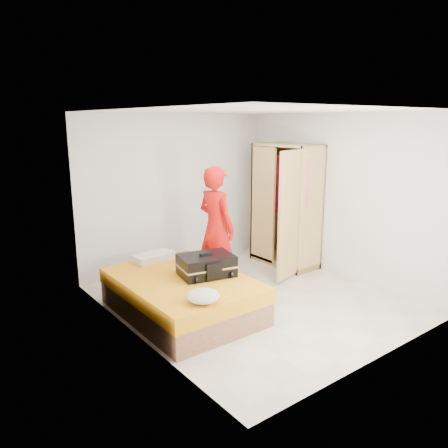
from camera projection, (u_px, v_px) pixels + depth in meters
room at (255, 210)px, 5.91m from camera, size 4.00×4.02×2.60m
bed at (182, 295)px, 5.70m from camera, size 1.42×2.02×0.50m
wardrobe at (286, 209)px, 7.49m from camera, size 1.15×1.34×2.10m
person at (216, 228)px, 6.51m from camera, size 0.52×0.72×1.84m
suitcase at (206, 265)px, 5.70m from camera, size 0.80×0.65×0.30m
round_cushion at (203, 296)px, 4.86m from camera, size 0.37×0.37×0.14m
pillow at (154, 257)px, 6.32m from camera, size 0.62×0.36×0.11m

